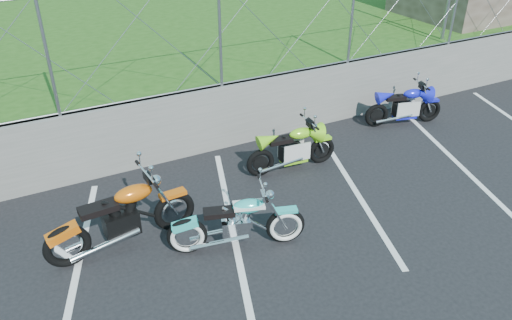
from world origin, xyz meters
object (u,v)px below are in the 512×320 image
naked_orange (124,219)px  sportbike_green (293,150)px  cruiser_turquoise (238,224)px  sportbike_blue (405,107)px

naked_orange → sportbike_green: naked_orange is taller
sportbike_green → cruiser_turquoise: bearing=-135.0°
cruiser_turquoise → naked_orange: naked_orange is taller
cruiser_turquoise → sportbike_green: (1.90, 1.60, -0.00)m
cruiser_turquoise → sportbike_green: bearing=57.8°
sportbike_green → sportbike_blue: 3.27m
cruiser_turquoise → sportbike_blue: size_ratio=1.13×
naked_orange → sportbike_blue: (6.59, 1.35, -0.08)m
cruiser_turquoise → naked_orange: size_ratio=0.87×
cruiser_turquoise → naked_orange: (-1.46, 0.80, 0.08)m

